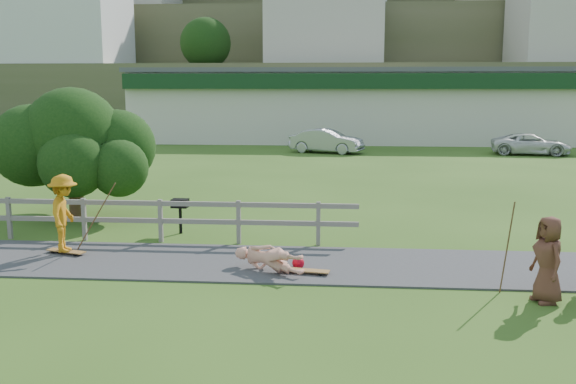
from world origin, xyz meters
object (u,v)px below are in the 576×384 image
(tree, at_px, (74,166))
(bbq, at_px, (180,216))
(skater_rider, at_px, (64,217))
(spectator_c, at_px, (548,260))
(car_silver, at_px, (327,141))
(car_white, at_px, (531,144))
(skater_fallen, at_px, (269,259))

(tree, relative_size, bbq, 4.97)
(skater_rider, bearing_deg, spectator_c, -114.04)
(car_silver, bearing_deg, spectator_c, -150.66)
(spectator_c, xyz_separation_m, car_white, (6.98, 26.02, -0.20))
(spectator_c, bearing_deg, tree, -134.97)
(skater_fallen, bearing_deg, bbq, 72.12)
(skater_fallen, distance_m, spectator_c, 5.49)
(spectator_c, relative_size, bbq, 1.72)
(skater_fallen, bearing_deg, spectator_c, -71.75)
(car_white, bearing_deg, tree, 143.87)
(skater_fallen, distance_m, car_silver, 24.62)
(car_silver, xyz_separation_m, bbq, (-3.36, -21.15, -0.23))
(spectator_c, xyz_separation_m, car_silver, (-4.72, 26.03, -0.10))
(skater_rider, distance_m, tree, 4.74)
(spectator_c, height_order, car_white, spectator_c)
(skater_rider, bearing_deg, bbq, -51.38)
(skater_fallen, relative_size, spectator_c, 1.05)
(skater_rider, bearing_deg, car_white, -46.72)
(tree, height_order, bbq, tree)
(car_white, height_order, bbq, car_white)
(spectator_c, height_order, bbq, spectator_c)
(spectator_c, relative_size, tree, 0.35)
(skater_rider, height_order, bbq, skater_rider)
(skater_rider, xyz_separation_m, tree, (-1.61, 4.42, 0.63))
(skater_fallen, bearing_deg, car_silver, 31.91)
(skater_fallen, relative_size, car_silver, 0.40)
(skater_rider, xyz_separation_m, bbq, (2.11, 2.46, -0.44))
(skater_rider, xyz_separation_m, car_white, (17.17, 23.61, -0.30))
(spectator_c, bearing_deg, car_silver, 175.39)
(skater_rider, relative_size, tree, 0.39)
(skater_rider, xyz_separation_m, skater_fallen, (4.90, -1.00, -0.60))
(skater_fallen, height_order, spectator_c, spectator_c)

